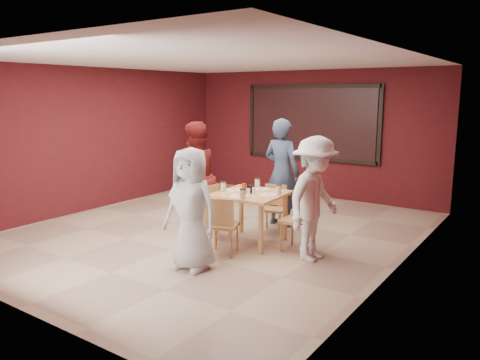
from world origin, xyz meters
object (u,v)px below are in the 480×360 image
Objects in this scene: diner_right at (315,199)px; diner_left at (195,177)px; diner_back at (282,172)px; chair_right at (303,217)px; chair_front at (221,223)px; diner_front at (191,209)px; chair_left at (213,208)px; dining_table at (250,199)px; chair_back at (274,205)px.

diner_left is at bearing 89.47° from diner_right.
chair_right is at bearing 135.78° from diner_back.
diner_right is at bearing 28.34° from chair_front.
diner_back reaches higher than diner_front.
diner_back is 1.52m from diner_left.
chair_front is at bearing 96.80° from diner_back.
diner_front reaches higher than chair_left.
chair_right is 0.48m from diner_right.
diner_front is at bearing -62.91° from chair_left.
dining_table is 0.62× the size of diner_right.
chair_back is at bearing 90.92° from chair_front.
chair_front is 0.46× the size of diner_back.
chair_left is 0.47× the size of diner_right.
dining_table is 1.31× the size of chair_left.
diner_left reaches higher than chair_left.
chair_right is (1.57, 0.11, 0.06)m from chair_left.
chair_front is 0.70m from diner_front.
diner_front is 0.88× the size of diner_left.
chair_back is 0.64m from diner_back.
chair_right is 0.54× the size of diner_right.
chair_right is 1.72m from diner_front.
diner_right is (1.25, -1.28, -0.07)m from diner_back.
chair_right is at bearing 91.78° from diner_left.
chair_back is 0.45× the size of diner_right.
diner_left is (-1.10, 1.38, 0.11)m from diner_front.
diner_front is at bearing -121.81° from chair_right.
diner_left is at bearing 145.95° from chair_front.
chair_front is 0.47× the size of diner_left.
chair_left is 0.88× the size of chair_right.
chair_left reaches higher than chair_back.
diner_front is at bearing -90.03° from chair_back.
dining_table is 0.57× the size of diner_back.
diner_front is 0.94× the size of diner_right.
diner_back is at bearing 47.44° from diner_right.
dining_table is at bearing -173.84° from chair_right.
chair_front is at bearing 121.50° from diner_right.
dining_table is 1.16m from diner_left.
chair_front is 0.53× the size of diner_front.
chair_right is (0.86, 0.09, -0.17)m from dining_table.
chair_back is 0.84× the size of chair_right.
diner_front is (-0.03, -0.62, 0.32)m from chair_front.
diner_front is at bearing 38.63° from diner_left.
chair_left is 0.44× the size of diner_back.
chair_right is at bearing 54.07° from diner_front.
dining_table is 1.20m from diner_back.
diner_back is (-0.08, 2.52, 0.13)m from diner_front.
diner_front is at bearing 95.41° from diner_back.
dining_table is 1.25× the size of chair_front.
chair_front is 1.11× the size of chair_back.
diner_back is (-0.98, 1.08, 0.41)m from chair_right.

